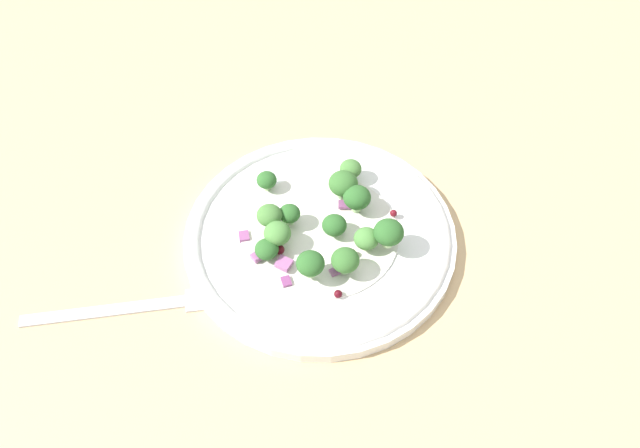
{
  "coord_description": "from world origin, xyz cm",
  "views": [
    {
      "loc": [
        -31.88,
        -24.26,
        53.6
      ],
      "look_at": [
        -1.51,
        2.16,
        2.7
      ],
      "focal_mm": 37.83,
      "sensor_mm": 36.0,
      "label": 1
    }
  ],
  "objects_px": {
    "plate": "(320,236)",
    "fork": "(136,307)",
    "broccoli_floret_0": "(269,216)",
    "broccoli_floret_1": "(343,184)",
    "broccoli_floret_2": "(267,250)"
  },
  "relations": [
    {
      "from": "broccoli_floret_0",
      "to": "fork",
      "type": "bearing_deg",
      "value": 165.11
    },
    {
      "from": "broccoli_floret_0",
      "to": "broccoli_floret_1",
      "type": "relative_size",
      "value": 0.84
    },
    {
      "from": "broccoli_floret_1",
      "to": "broccoli_floret_2",
      "type": "relative_size",
      "value": 1.31
    },
    {
      "from": "broccoli_floret_2",
      "to": "fork",
      "type": "height_order",
      "value": "broccoli_floret_2"
    },
    {
      "from": "broccoli_floret_1",
      "to": "broccoli_floret_2",
      "type": "bearing_deg",
      "value": 176.93
    },
    {
      "from": "broccoli_floret_2",
      "to": "broccoli_floret_0",
      "type": "bearing_deg",
      "value": 38.48
    },
    {
      "from": "broccoli_floret_0",
      "to": "broccoli_floret_2",
      "type": "relative_size",
      "value": 1.09
    },
    {
      "from": "broccoli_floret_1",
      "to": "broccoli_floret_2",
      "type": "xyz_separation_m",
      "value": [
        -0.11,
        0.01,
        -0.01
      ]
    },
    {
      "from": "broccoli_floret_0",
      "to": "broccoli_floret_1",
      "type": "xyz_separation_m",
      "value": [
        0.08,
        -0.03,
        -0.0
      ]
    },
    {
      "from": "broccoli_floret_1",
      "to": "fork",
      "type": "xyz_separation_m",
      "value": [
        -0.22,
        0.06,
        -0.03
      ]
    },
    {
      "from": "plate",
      "to": "broccoli_floret_1",
      "type": "xyz_separation_m",
      "value": [
        0.05,
        0.01,
        0.03
      ]
    },
    {
      "from": "fork",
      "to": "broccoli_floret_2",
      "type": "bearing_deg",
      "value": -27.19
    },
    {
      "from": "plate",
      "to": "fork",
      "type": "height_order",
      "value": "plate"
    },
    {
      "from": "fork",
      "to": "broccoli_floret_0",
      "type": "bearing_deg",
      "value": -14.89
    },
    {
      "from": "plate",
      "to": "fork",
      "type": "bearing_deg",
      "value": 155.66
    }
  ]
}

